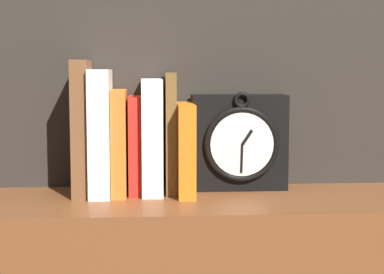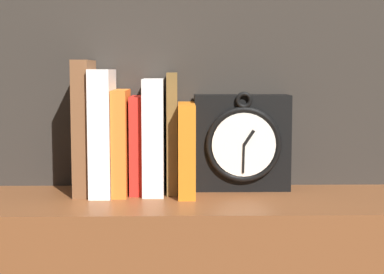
% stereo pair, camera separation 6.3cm
% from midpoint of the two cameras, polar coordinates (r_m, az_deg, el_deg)
% --- Properties ---
extents(clock, '(0.19, 0.08, 0.20)m').
position_cam_midpoint_polar(clock, '(1.29, 2.81, -0.46)').
color(clock, black).
rests_on(clock, bookshelf).
extents(book_slot0_brown, '(0.03, 0.13, 0.26)m').
position_cam_midpoint_polar(book_slot0_brown, '(1.26, -11.17, 0.82)').
color(book_slot0_brown, brown).
rests_on(book_slot0_brown, bookshelf).
extents(book_slot1_white, '(0.04, 0.14, 0.24)m').
position_cam_midpoint_polar(book_slot1_white, '(1.25, -9.55, 0.41)').
color(book_slot1_white, white).
rests_on(book_slot1_white, bookshelf).
extents(book_slot2_orange, '(0.03, 0.14, 0.20)m').
position_cam_midpoint_polar(book_slot2_orange, '(1.26, -7.92, -0.46)').
color(book_slot2_orange, orange).
rests_on(book_slot2_orange, bookshelf).
extents(book_slot3_red, '(0.02, 0.12, 0.19)m').
position_cam_midpoint_polar(book_slot3_red, '(1.27, -6.51, -0.68)').
color(book_slot3_red, red).
rests_on(book_slot3_red, bookshelf).
extents(book_slot4_white, '(0.04, 0.13, 0.22)m').
position_cam_midpoint_polar(book_slot4_white, '(1.26, -5.02, 0.06)').
color(book_slot4_white, white).
rests_on(book_slot4_white, bookshelf).
extents(book_slot5_brown, '(0.02, 0.11, 0.24)m').
position_cam_midpoint_polar(book_slot5_brown, '(1.26, -3.39, 0.39)').
color(book_slot5_brown, brown).
rests_on(book_slot5_brown, bookshelf).
extents(book_slot6_orange, '(0.03, 0.16, 0.18)m').
position_cam_midpoint_polar(book_slot6_orange, '(1.25, -2.08, -1.06)').
color(book_slot6_orange, orange).
rests_on(book_slot6_orange, bookshelf).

